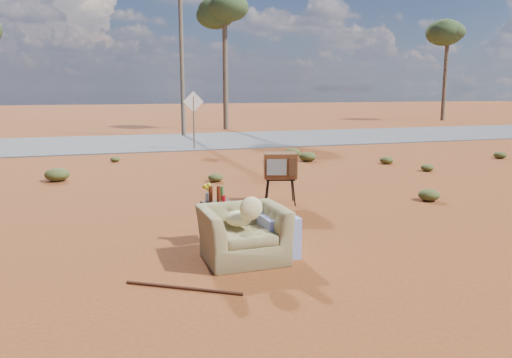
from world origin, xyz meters
name	(u,v)px	position (x,y,z in m)	size (l,w,h in m)	color
ground	(244,247)	(0.00, 0.00, 0.00)	(140.00, 140.00, 0.00)	brown
highway	(147,142)	(0.00, 15.00, 0.02)	(140.00, 7.00, 0.04)	#565659
armchair	(249,226)	(-0.07, -0.49, 0.45)	(1.32, 0.86, 0.97)	olive
tv_unit	(280,166)	(1.47, 2.48, 0.77)	(0.76, 0.67, 1.03)	black
side_table	(216,201)	(-0.35, 0.30, 0.65)	(0.47, 0.47, 0.89)	#351F13
rusty_bar	(183,288)	(-1.11, -1.29, 0.02)	(0.04, 0.04, 1.44)	#492213
road_sign	(194,110)	(1.50, 12.00, 1.50)	(0.78, 0.06, 2.19)	brown
eucalyptus_center	(225,12)	(5.00, 21.00, 6.43)	(3.20, 3.20, 7.60)	brown
eucalyptus_right	(448,36)	(22.00, 24.00, 5.94)	(3.20, 3.20, 7.10)	brown
utility_pole_center	(181,49)	(2.00, 17.50, 4.15)	(1.40, 0.20, 8.00)	brown
scrub_patch	(154,186)	(-0.82, 4.41, 0.14)	(17.49, 8.07, 0.33)	#444B20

